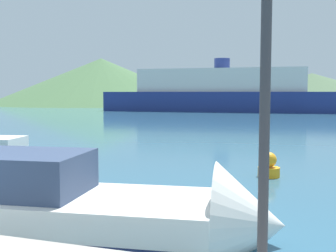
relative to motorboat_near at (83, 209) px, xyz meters
name	(u,v)px	position (x,y,z in m)	size (l,w,h in m)	color
motorboat_near	(83,209)	(0.00, 0.00, 0.00)	(8.45, 3.29, 2.30)	white
ferry_distant	(222,93)	(-7.90, 55.19, 2.26)	(34.65, 10.51, 7.80)	navy
buoy_marker	(269,167)	(3.00, 6.74, -0.13)	(0.71, 0.71, 0.81)	orange
hill_west	(101,81)	(-42.48, 83.76, 4.97)	(52.12, 52.12, 10.86)	#476B42
hill_central	(312,89)	(5.25, 94.03, 3.10)	(45.86, 45.86, 7.13)	#4C6647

